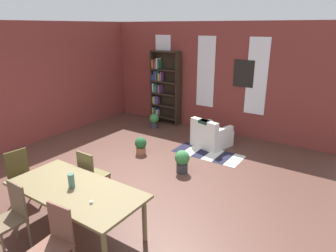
{
  "coord_description": "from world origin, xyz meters",
  "views": [
    {
      "loc": [
        3.92,
        -3.64,
        2.97
      ],
      "look_at": [
        0.56,
        1.38,
        0.94
      ],
      "focal_mm": 31.98,
      "sensor_mm": 36.0,
      "label": 1
    }
  ],
  "objects": [
    {
      "name": "ground_plane",
      "position": [
        0.0,
        0.0,
        0.0
      ],
      "size": [
        10.84,
        10.84,
        0.0
      ],
      "primitive_type": "plane",
      "color": "brown"
    },
    {
      "name": "back_wall_brick",
      "position": [
        0.0,
        4.23,
        1.55
      ],
      "size": [
        7.41,
        0.12,
        3.1
      ],
      "primitive_type": "cube",
      "color": "brown",
      "rests_on": "ground"
    },
    {
      "name": "left_wall_brick",
      "position": [
        -3.26,
        0.0,
        1.55
      ],
      "size": [
        0.12,
        9.34,
        3.1
      ],
      "primitive_type": "cube",
      "color": "brown",
      "rests_on": "ground"
    },
    {
      "name": "window_pane_0",
      "position": [
        -1.5,
        4.16,
        1.7
      ],
      "size": [
        0.55,
        0.02,
        2.01
      ],
      "primitive_type": "cube",
      "color": "white"
    },
    {
      "name": "window_pane_1",
      "position": [
        0.0,
        4.16,
        1.7
      ],
      "size": [
        0.55,
        0.02,
        2.01
      ],
      "primitive_type": "cube",
      "color": "white"
    },
    {
      "name": "window_pane_2",
      "position": [
        1.5,
        4.16,
        1.7
      ],
      "size": [
        0.55,
        0.02,
        2.01
      ],
      "primitive_type": "cube",
      "color": "white"
    },
    {
      "name": "dining_table",
      "position": [
        0.67,
        -1.22,
        0.66
      ],
      "size": [
        2.11,
        0.98,
        0.73
      ],
      "color": "brown",
      "rests_on": "ground"
    },
    {
      "name": "vase_on_table",
      "position": [
        0.61,
        -1.22,
        0.84
      ],
      "size": [
        0.09,
        0.09,
        0.21
      ],
      "primitive_type": "cylinder",
      "color": "#4C7266",
      "rests_on": "dining_table"
    },
    {
      "name": "tealight_candle_0",
      "position": [
        1.16,
        -1.35,
        0.75
      ],
      "size": [
        0.04,
        0.04,
        0.03
      ],
      "primitive_type": "cylinder",
      "color": "silver",
      "rests_on": "dining_table"
    },
    {
      "name": "dining_chair_near_right",
      "position": [
        1.14,
        -1.93,
        0.51
      ],
      "size": [
        0.43,
        0.43,
        0.95
      ],
      "color": "brown",
      "rests_on": "ground"
    },
    {
      "name": "dining_chair_near_left",
      "position": [
        0.2,
        -1.93,
        0.51
      ],
      "size": [
        0.41,
        0.41,
        0.95
      ],
      "color": "brown",
      "rests_on": "ground"
    },
    {
      "name": "dining_chair_head_left",
      "position": [
        -0.75,
        -1.21,
        0.51
      ],
      "size": [
        0.43,
        0.43,
        0.95
      ],
      "color": "#4D411F",
      "rests_on": "ground"
    },
    {
      "name": "dining_chair_far_left",
      "position": [
        0.2,
        -0.5,
        0.51
      ],
      "size": [
        0.4,
        0.4,
        0.95
      ],
      "color": "brown",
      "rests_on": "ground"
    },
    {
      "name": "bookshelf_tall",
      "position": [
        -1.36,
        3.99,
        1.16
      ],
      "size": [
        0.98,
        0.29,
        2.26
      ],
      "color": "#2D2319",
      "rests_on": "ground"
    },
    {
      "name": "armchair_white",
      "position": [
        0.81,
        2.99,
        0.28
      ],
      "size": [
        0.97,
        0.97,
        0.75
      ],
      "color": "silver",
      "rests_on": "ground"
    },
    {
      "name": "potted_plant_by_shelf",
      "position": [
        0.97,
        1.29,
        0.28
      ],
      "size": [
        0.32,
        0.32,
        0.5
      ],
      "color": "#333338",
      "rests_on": "ground"
    },
    {
      "name": "potted_plant_corner",
      "position": [
        -0.38,
        1.58,
        0.22
      ],
      "size": [
        0.29,
        0.29,
        0.42
      ],
      "color": "#9E6042",
      "rests_on": "ground"
    },
    {
      "name": "potted_plant_window",
      "position": [
        -1.26,
        3.32,
        0.25
      ],
      "size": [
        0.29,
        0.29,
        0.45
      ],
      "color": "#333338",
      "rests_on": "ground"
    },
    {
      "name": "striped_rug",
      "position": [
        0.99,
        2.48,
        0.0
      ],
      "size": [
        1.68,
        0.75,
        0.01
      ],
      "color": "#1E1E33",
      "rests_on": "ground"
    },
    {
      "name": "framed_picture",
      "position": [
        1.13,
        4.16,
        1.76
      ],
      "size": [
        0.56,
        0.03,
        0.72
      ],
      "primitive_type": "cube",
      "color": "black"
    }
  ]
}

